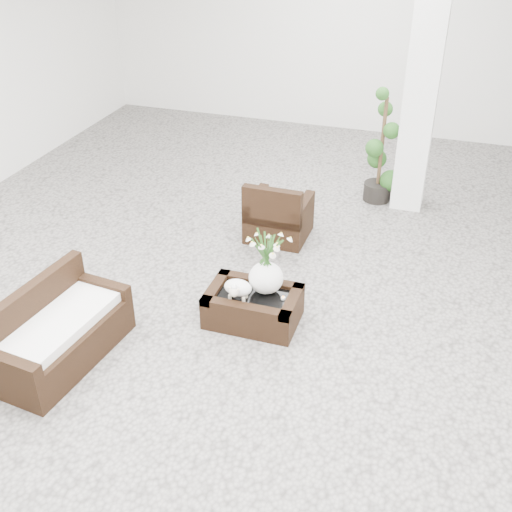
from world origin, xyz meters
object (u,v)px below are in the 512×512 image
(armchair, at_px, (279,208))
(topiary, at_px, (382,147))
(loveseat, at_px, (59,327))
(coffee_table, at_px, (253,308))

(armchair, xyz_separation_m, topiary, (0.99, 1.39, 0.39))
(loveseat, bearing_deg, armchair, -16.88)
(coffee_table, bearing_deg, armchair, 98.05)
(coffee_table, relative_size, armchair, 1.18)
(armchair, bearing_deg, loveseat, 67.56)
(coffee_table, bearing_deg, loveseat, -143.68)
(armchair, xyz_separation_m, loveseat, (-1.23, -2.83, -0.02))
(coffee_table, height_order, topiary, topiary)
(coffee_table, height_order, armchair, armchair)
(loveseat, bearing_deg, coffee_table, -47.07)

